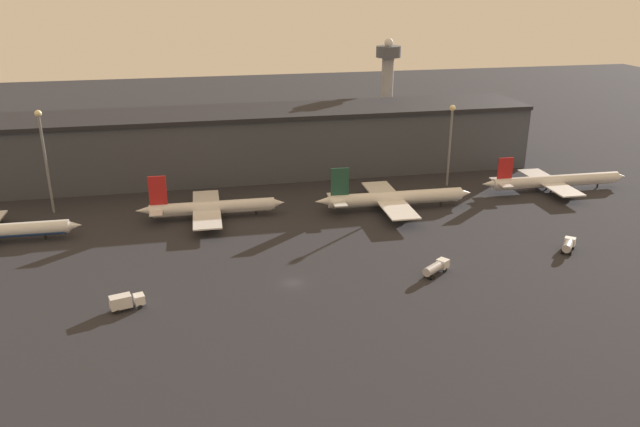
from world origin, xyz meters
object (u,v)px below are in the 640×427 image
Objects in this scene: service_vehicle_0 at (568,245)px; airplane_1 at (210,208)px; service_vehicle_1 at (126,301)px; service_vehicle_3 at (436,268)px; airplane_2 at (394,198)px; airplane_3 at (554,181)px; control_tower at (387,84)px.

airplane_1 is at bearing 105.41° from service_vehicle_0.
airplane_1 is 5.75× the size of service_vehicle_1.
service_vehicle_1 is 0.93× the size of service_vehicle_3.
airplane_1 is at bearing 53.01° from service_vehicle_1.
airplane_2 reaches higher than service_vehicle_1.
airplane_3 reaches higher than service_vehicle_0.
airplane_3 is 72.62m from service_vehicle_3.
airplane_3 is at bearing 4.19° from service_vehicle_3.
service_vehicle_0 is at bearing -24.68° from airplane_1.
airplane_2 is 1.13× the size of control_tower.
airplane_3 is at bearing 6.41° from service_vehicle_1.
airplane_3 is 74.15m from control_tower.
airplane_3 is 1.19× the size of control_tower.
service_vehicle_1 is at bearing 146.53° from service_vehicle_3.
control_tower reaches higher than airplane_2.
airplane_1 is 49.82m from airplane_2.
airplane_2 is at bearing 82.28° from service_vehicle_0.
airplane_1 is 0.84× the size of airplane_3.
airplane_1 is at bearing -177.74° from airplane_3.
service_vehicle_0 is 0.89× the size of service_vehicle_1.
airplane_1 is at bearing 177.17° from airplane_2.
airplane_2 is 47.24m from service_vehicle_0.
airplane_2 reaches higher than airplane_1.
service_vehicle_0 is at bearing -116.15° from airplane_3.
control_tower is at bearing 75.49° from airplane_2.
service_vehicle_0 is (30.98, -35.62, -1.55)m from airplane_2.
control_tower is at bearing 42.79° from service_vehicle_3.
airplane_3 reaches higher than service_vehicle_1.
service_vehicle_0 is (-21.20, -41.03, -1.34)m from airplane_3.
airplane_3 is at bearing -62.56° from control_tower.
service_vehicle_3 is (64.06, 1.98, -0.15)m from service_vehicle_1.
service_vehicle_0 is at bearing -11.32° from service_vehicle_1.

